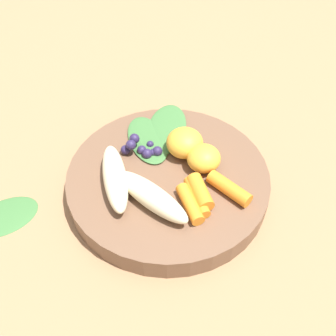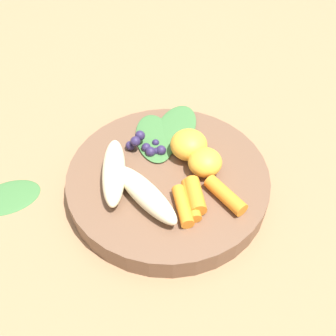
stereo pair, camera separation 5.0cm
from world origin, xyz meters
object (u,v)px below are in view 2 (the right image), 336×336
banana_peeled_left (146,194)px  banana_peeled_right (114,172)px  kale_leaf_stray (8,196)px  orange_segment_near (189,145)px  bowl (168,181)px

banana_peeled_left → banana_peeled_right: same height
kale_leaf_stray → orange_segment_near: bearing=169.3°
bowl → banana_peeled_right: banana_peeled_right is taller
banana_peeled_right → kale_leaf_stray: banana_peeled_right is taller
banana_peeled_left → orange_segment_near: (-0.03, 0.09, 0.00)m
banana_peeled_left → kale_leaf_stray: 0.19m
banana_peeled_left → kale_leaf_stray: bearing=-139.4°
bowl → orange_segment_near: bearing=105.1°
bowl → kale_leaf_stray: size_ratio=3.10×
banana_peeled_right → kale_leaf_stray: size_ratio=1.31×
bowl → kale_leaf_stray: bearing=-121.7°
bowl → orange_segment_near: size_ratio=5.36×
banana_peeled_right → bowl: bearing=95.0°
bowl → banana_peeled_left: banana_peeled_left is taller
banana_peeled_left → kale_leaf_stray: size_ratio=1.31×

